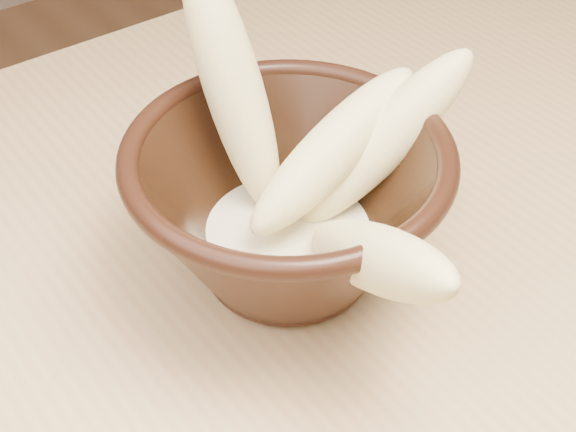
# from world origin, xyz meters

# --- Properties ---
(table) EXTENTS (1.20, 0.80, 0.75)m
(table) POSITION_xyz_m (0.00, 0.00, 0.67)
(table) COLOR tan
(table) RESTS_ON ground
(bowl) EXTENTS (0.22, 0.22, 0.12)m
(bowl) POSITION_xyz_m (0.02, -0.00, 0.82)
(bowl) COLOR black
(bowl) RESTS_ON table
(milk_puddle) EXTENTS (0.13, 0.13, 0.02)m
(milk_puddle) POSITION_xyz_m (0.02, -0.00, 0.79)
(milk_puddle) COLOR beige
(milk_puddle) RESTS_ON bowl
(banana_upright) EXTENTS (0.04, 0.12, 0.19)m
(banana_upright) POSITION_xyz_m (0.02, 0.06, 0.88)
(banana_upright) COLOR #F1E18E
(banana_upright) RESTS_ON bowl
(banana_right) EXTENTS (0.16, 0.06, 0.14)m
(banana_right) POSITION_xyz_m (0.09, -0.01, 0.85)
(banana_right) COLOR #F1E18E
(banana_right) RESTS_ON bowl
(banana_across) EXTENTS (0.17, 0.06, 0.10)m
(banana_across) POSITION_xyz_m (0.06, -0.00, 0.85)
(banana_across) COLOR #F1E18E
(banana_across) RESTS_ON bowl
(banana_front) EXTENTS (0.09, 0.18, 0.14)m
(banana_front) POSITION_xyz_m (0.01, -0.10, 0.85)
(banana_front) COLOR #F1E18E
(banana_front) RESTS_ON bowl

